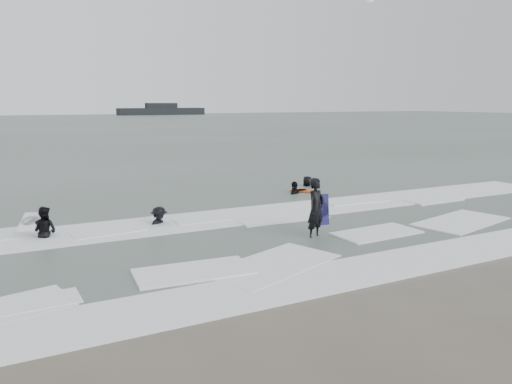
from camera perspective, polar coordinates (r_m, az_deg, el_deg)
name	(u,v)px	position (r m, az deg, el deg)	size (l,w,h in m)	color
ground	(343,265)	(13.11, 9.95, -8.25)	(320.00, 320.00, 0.00)	brown
sea	(55,127)	(90.34, -22.00, 6.95)	(320.00, 320.00, 0.00)	#47544C
surfer_centre	(315,238)	(15.47, 6.81, -5.28)	(0.69, 0.45, 1.89)	black
surfer_wading	(45,239)	(16.62, -22.93, -4.94)	(0.76, 0.59, 1.56)	black
surfer_breaker	(159,226)	(17.16, -11.00, -3.84)	(0.98, 0.56, 1.52)	black
surfer_right_near	(295,195)	(22.57, 4.45, -0.29)	(1.03, 0.43, 1.76)	black
surfer_right_far	(307,187)	(24.61, 5.89, 0.56)	(0.83, 0.54, 1.69)	black
surf_foam	(274,231)	(16.08, 2.08, -4.46)	(30.03, 9.06, 0.09)	white
bodyboards	(229,205)	(17.86, -3.09, -1.46)	(12.43, 7.36, 1.25)	#0F0D40
vessel_horizon	(161,111)	(162.42, -10.75, 9.13)	(27.28, 4.87, 3.70)	black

